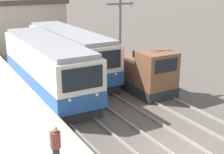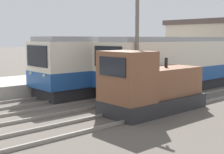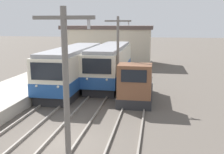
% 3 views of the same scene
% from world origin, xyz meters
% --- Properties ---
extents(track_center, '(1.54, 60.00, 0.14)m').
position_xyz_m(track_center, '(0.20, 0.00, 0.07)').
color(track_center, gray).
rests_on(track_center, ground).
extents(commuter_train_left, '(2.84, 11.83, 3.66)m').
position_xyz_m(commuter_train_left, '(-2.60, 10.75, 1.70)').
color(commuter_train_left, '#28282B').
rests_on(commuter_train_left, ground).
extents(commuter_train_center, '(2.84, 12.19, 3.63)m').
position_xyz_m(commuter_train_center, '(0.20, 13.73, 1.69)').
color(commuter_train_center, '#28282B').
rests_on(commuter_train_center, ground).
extents(shunting_locomotive, '(2.40, 5.53, 3.00)m').
position_xyz_m(shunting_locomotive, '(3.20, 7.82, 1.21)').
color(shunting_locomotive, '#28282B').
rests_on(shunting_locomotive, ground).
extents(catenary_mast_mid, '(2.00, 0.20, 6.25)m').
position_xyz_m(catenary_mast_mid, '(1.71, 8.44, 3.44)').
color(catenary_mast_mid, slate).
rests_on(catenary_mast_mid, ground).
extents(person_on_platform, '(0.38, 0.38, 1.61)m').
position_xyz_m(person_on_platform, '(-5.59, 0.77, 1.68)').
color(person_on_platform, '#282833').
rests_on(person_on_platform, platform_left).
extents(station_building, '(12.60, 6.30, 5.41)m').
position_xyz_m(station_building, '(-2.21, 26.00, 2.73)').
color(station_building, beige).
rests_on(station_building, ground).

